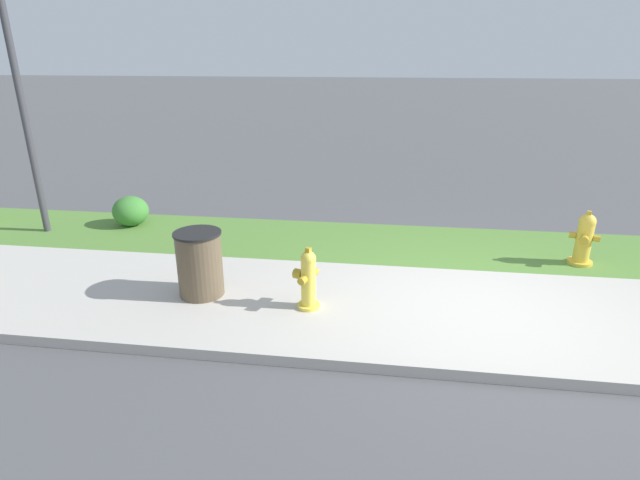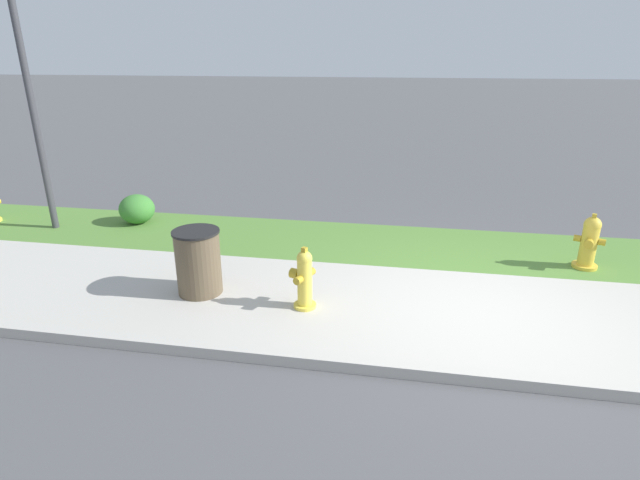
{
  "view_description": "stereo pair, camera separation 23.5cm",
  "coord_description": "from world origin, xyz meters",
  "px_view_note": "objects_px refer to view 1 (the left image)",
  "views": [
    {
      "loc": [
        -1.16,
        -5.34,
        2.83
      ],
      "look_at": [
        -2.05,
        1.07,
        0.4
      ],
      "focal_mm": 28.0,
      "sensor_mm": 36.0,
      "label": 1
    },
    {
      "loc": [
        -0.93,
        -5.3,
        2.83
      ],
      "look_at": [
        -2.05,
        1.07,
        0.4
      ],
      "focal_mm": 28.0,
      "sensor_mm": 36.0,
      "label": 2
    }
  ],
  "objects_px": {
    "trash_bin": "(200,264)",
    "fire_hydrant_mid_block": "(308,279)",
    "shrub_bush_far_verge": "(131,211)",
    "street_lamp": "(2,8)",
    "fire_hydrant_by_grass_verge": "(584,239)"
  },
  "relations": [
    {
      "from": "fire_hydrant_by_grass_verge",
      "to": "fire_hydrant_mid_block",
      "type": "xyz_separation_m",
      "value": [
        -3.64,
        -1.83,
        -0.01
      ]
    },
    {
      "from": "shrub_bush_far_verge",
      "to": "fire_hydrant_mid_block",
      "type": "bearing_deg",
      "value": -35.99
    },
    {
      "from": "fire_hydrant_mid_block",
      "to": "street_lamp",
      "type": "xyz_separation_m",
      "value": [
        -4.82,
        2.09,
        3.07
      ]
    },
    {
      "from": "trash_bin",
      "to": "shrub_bush_far_verge",
      "type": "xyz_separation_m",
      "value": [
        -2.17,
        2.41,
        -0.16
      ]
    },
    {
      "from": "trash_bin",
      "to": "shrub_bush_far_verge",
      "type": "height_order",
      "value": "trash_bin"
    },
    {
      "from": "street_lamp",
      "to": "trash_bin",
      "type": "relative_size",
      "value": 6.41
    },
    {
      "from": "fire_hydrant_by_grass_verge",
      "to": "shrub_bush_far_verge",
      "type": "xyz_separation_m",
      "value": [
        -7.18,
        0.74,
        -0.12
      ]
    },
    {
      "from": "street_lamp",
      "to": "shrub_bush_far_verge",
      "type": "bearing_deg",
      "value": 20.41
    },
    {
      "from": "street_lamp",
      "to": "shrub_bush_far_verge",
      "type": "xyz_separation_m",
      "value": [
        1.28,
        0.48,
        -3.18
      ]
    },
    {
      "from": "fire_hydrant_mid_block",
      "to": "shrub_bush_far_verge",
      "type": "relative_size",
      "value": 1.26
    },
    {
      "from": "street_lamp",
      "to": "shrub_bush_far_verge",
      "type": "height_order",
      "value": "street_lamp"
    },
    {
      "from": "fire_hydrant_by_grass_verge",
      "to": "street_lamp",
      "type": "relative_size",
      "value": 0.15
    },
    {
      "from": "trash_bin",
      "to": "shrub_bush_far_verge",
      "type": "bearing_deg",
      "value": 132.04
    },
    {
      "from": "trash_bin",
      "to": "fire_hydrant_mid_block",
      "type": "bearing_deg",
      "value": -6.7
    },
    {
      "from": "fire_hydrant_mid_block",
      "to": "trash_bin",
      "type": "bearing_deg",
      "value": 104.61
    }
  ]
}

